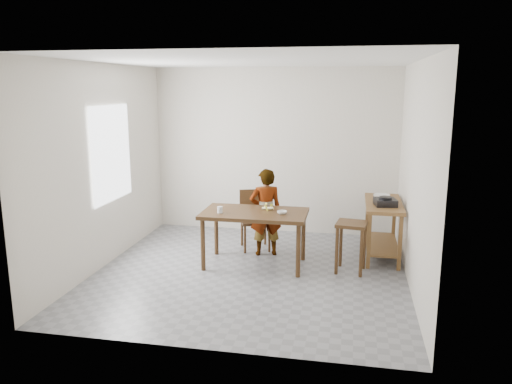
% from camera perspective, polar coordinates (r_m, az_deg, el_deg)
% --- Properties ---
extents(floor, '(4.00, 4.00, 0.04)m').
position_cam_1_polar(floor, '(6.64, -0.67, -9.35)').
color(floor, slate).
rests_on(floor, ground).
extents(ceiling, '(4.00, 4.00, 0.04)m').
position_cam_1_polar(ceiling, '(6.20, -0.73, 14.98)').
color(ceiling, white).
rests_on(ceiling, wall_back).
extents(wall_back, '(4.00, 0.04, 2.70)m').
position_cam_1_polar(wall_back, '(8.24, 2.15, 4.68)').
color(wall_back, beige).
rests_on(wall_back, ground).
extents(wall_front, '(4.00, 0.04, 2.70)m').
position_cam_1_polar(wall_front, '(4.36, -6.08, -1.98)').
color(wall_front, beige).
rests_on(wall_front, ground).
extents(wall_left, '(0.04, 4.00, 2.70)m').
position_cam_1_polar(wall_left, '(6.97, -17.22, 2.80)').
color(wall_left, beige).
rests_on(wall_left, ground).
extents(wall_right, '(0.04, 4.00, 2.70)m').
position_cam_1_polar(wall_right, '(6.20, 17.93, 1.67)').
color(wall_right, beige).
rests_on(wall_right, ground).
extents(window_pane, '(0.02, 1.10, 1.30)m').
position_cam_1_polar(window_pane, '(7.10, -16.18, 4.25)').
color(window_pane, white).
rests_on(window_pane, wall_left).
extents(dining_table, '(1.40, 0.80, 0.75)m').
position_cam_1_polar(dining_table, '(6.79, -0.16, -5.34)').
color(dining_table, '#3E2713').
rests_on(dining_table, floor).
extents(prep_counter, '(0.50, 1.20, 0.80)m').
position_cam_1_polar(prep_counter, '(7.35, 14.24, -4.16)').
color(prep_counter, brown).
rests_on(prep_counter, floor).
extents(child, '(0.53, 0.44, 1.26)m').
position_cam_1_polar(child, '(7.14, 1.11, -2.32)').
color(child, silver).
rests_on(child, floor).
extents(dining_chair, '(0.54, 0.54, 0.87)m').
position_cam_1_polar(dining_chair, '(7.44, -0.07, -3.29)').
color(dining_chair, '#3E2713').
rests_on(dining_chair, floor).
extents(stool, '(0.43, 0.43, 0.67)m').
position_cam_1_polar(stool, '(6.68, 10.77, -6.20)').
color(stool, '#3E2713').
rests_on(stool, floor).
extents(glass_tumbler, '(0.09, 0.09, 0.09)m').
position_cam_1_polar(glass_tumbler, '(6.63, -4.14, -2.03)').
color(glass_tumbler, silver).
rests_on(glass_tumbler, dining_table).
extents(small_bowl, '(0.16, 0.16, 0.04)m').
position_cam_1_polar(small_bowl, '(6.57, 2.97, -2.35)').
color(small_bowl, silver).
rests_on(small_bowl, dining_table).
extents(banana, '(0.19, 0.14, 0.06)m').
position_cam_1_polar(banana, '(6.77, 1.35, -1.82)').
color(banana, '#D7C853').
rests_on(banana, dining_table).
extents(serving_bowl, '(0.28, 0.28, 0.06)m').
position_cam_1_polar(serving_bowl, '(7.46, 14.14, -0.51)').
color(serving_bowl, silver).
rests_on(serving_bowl, prep_counter).
extents(gas_burner, '(0.33, 0.33, 0.09)m').
position_cam_1_polar(gas_burner, '(7.03, 14.57, -1.13)').
color(gas_burner, black).
rests_on(gas_burner, prep_counter).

